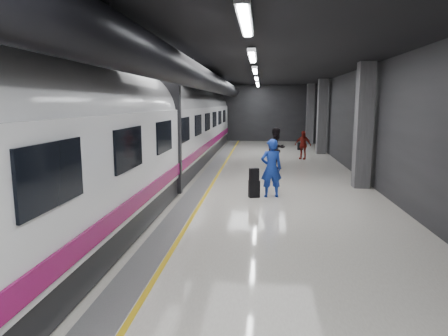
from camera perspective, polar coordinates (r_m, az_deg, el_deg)
name	(u,v)px	position (r m, az deg, el deg)	size (l,w,h in m)	color
ground	(233,197)	(13.19, 1.34, -4.17)	(40.00, 40.00, 0.00)	white
platform_hall	(227,89)	(13.82, 0.47, 11.22)	(10.02, 40.02, 4.51)	black
train	(135,134)	(13.49, -12.57, 4.81)	(3.05, 38.00, 4.05)	black
traveler_main	(271,168)	(13.12, 6.77, -0.03)	(0.70, 0.46, 1.92)	#1734B1
suitcase_main	(254,189)	(13.13, 4.33, -2.98)	(0.35, 0.22, 0.57)	black
shoulder_bag	(254,174)	(13.01, 4.32, -0.92)	(0.30, 0.16, 0.40)	black
traveler_far_a	(277,149)	(18.65, 7.54, 2.74)	(0.95, 0.74, 1.95)	black
traveler_far_b	(303,145)	(22.43, 11.20, 3.24)	(0.92, 0.38, 1.56)	maroon
suitcase_far	(300,146)	(26.98, 10.84, 3.08)	(0.33, 0.22, 0.49)	black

